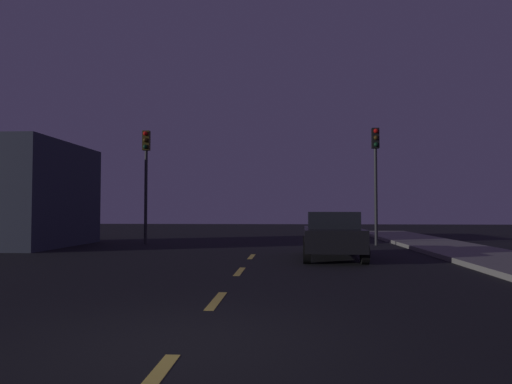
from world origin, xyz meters
TOP-DOWN VIEW (x-y plane):
  - ground_plane at (0.00, 7.00)m, footprint 80.00×80.00m
  - lane_stripe_nearest at (0.00, -1.20)m, footprint 0.16×1.60m
  - lane_stripe_second at (0.00, 2.60)m, footprint 0.16×1.60m
  - lane_stripe_third at (0.00, 6.40)m, footprint 0.16×1.60m
  - lane_stripe_fourth at (0.00, 10.20)m, footprint 0.16×1.60m
  - traffic_signal_left at (-5.26, 15.54)m, footprint 0.32×0.38m
  - traffic_signal_right at (5.07, 15.54)m, footprint 0.32×0.38m
  - car_stopped_ahead at (2.62, 9.72)m, footprint 1.97×4.19m
  - storefront_left at (-10.02, 13.98)m, footprint 4.03×6.18m

SIDE VIEW (x-z plane):
  - ground_plane at x=0.00m, z-range 0.00..0.00m
  - lane_stripe_nearest at x=0.00m, z-range 0.00..0.01m
  - lane_stripe_second at x=0.00m, z-range 0.00..0.01m
  - lane_stripe_third at x=0.00m, z-range 0.00..0.01m
  - lane_stripe_fourth at x=0.00m, z-range 0.00..0.01m
  - car_stopped_ahead at x=2.62m, z-range 0.02..1.51m
  - storefront_left at x=-10.02m, z-range 0.00..4.41m
  - traffic_signal_right at x=5.07m, z-range 1.02..6.20m
  - traffic_signal_left at x=-5.26m, z-range 1.02..6.20m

